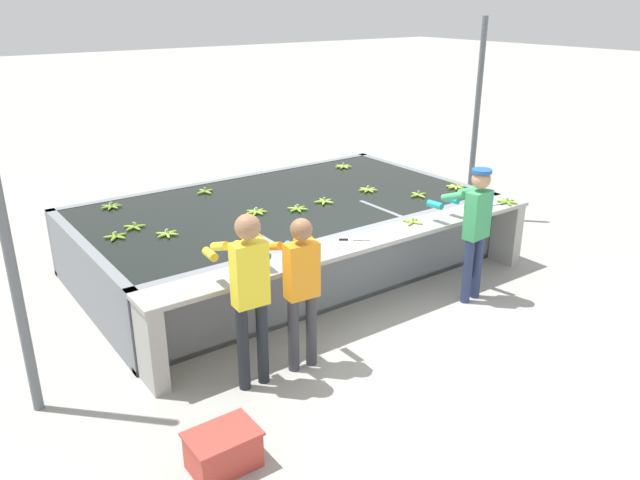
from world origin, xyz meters
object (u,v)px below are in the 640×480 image
object	(u,v)px
banana_bunch_floating_0	(134,227)
banana_bunch_floating_7	(167,234)
banana_bunch_floating_10	(256,212)
banana_bunch_floating_2	(343,166)
worker_0	(249,285)
knife_1	(350,240)
banana_bunch_floating_9	(111,206)
support_post_right	(476,123)
banana_bunch_ledge_0	(507,202)
banana_bunch_floating_3	(418,195)
banana_bunch_ledge_1	(413,222)
banana_bunch_floating_5	(324,201)
knife_0	(488,205)
support_post_left	(7,243)
worker_1	(300,281)
banana_bunch_floating_6	(455,187)
banana_bunch_floating_11	(298,209)
banana_bunch_floating_4	(368,190)
banana_bunch_floating_1	(116,236)
banana_bunch_floating_8	(205,191)
worker_2	(474,222)
crate	(223,450)

from	to	relation	value
banana_bunch_floating_0	banana_bunch_floating_7	bearing A→B (deg)	-63.43
banana_bunch_floating_10	banana_bunch_floating_2	bearing A→B (deg)	26.69
banana_bunch_floating_10	worker_0	bearing A→B (deg)	-121.99
banana_bunch_floating_2	knife_1	bearing A→B (deg)	-126.58
banana_bunch_floating_9	support_post_right	size ratio (longest dim) A/B	0.09
banana_bunch_floating_2	banana_bunch_ledge_0	world-z (taller)	banana_bunch_ledge_0
knife_1	banana_bunch_floating_3	bearing A→B (deg)	22.91
banana_bunch_floating_9	banana_bunch_ledge_1	world-z (taller)	banana_bunch_ledge_1
banana_bunch_floating_5	knife_0	distance (m)	2.14
banana_bunch_floating_0	support_post_left	bearing A→B (deg)	-134.47
worker_1	banana_bunch_floating_3	size ratio (longest dim) A/B	5.58
banana_bunch_floating_3	knife_1	size ratio (longest dim) A/B	0.92
banana_bunch_floating_6	banana_bunch_ledge_1	world-z (taller)	banana_bunch_ledge_1
banana_bunch_floating_3	banana_bunch_floating_11	distance (m)	1.74
banana_bunch_floating_4	banana_bunch_floating_7	world-z (taller)	same
banana_bunch_floating_4	support_post_right	bearing A→B (deg)	2.90
banana_bunch_floating_10	support_post_left	world-z (taller)	support_post_left
banana_bunch_ledge_0	banana_bunch_floating_1	bearing A→B (deg)	158.96
banana_bunch_floating_9	knife_0	size ratio (longest dim) A/B	0.81
banana_bunch_floating_8	support_post_left	world-z (taller)	support_post_left
banana_bunch_floating_3	banana_bunch_floating_10	bearing A→B (deg)	162.64
banana_bunch_ledge_1	knife_1	distance (m)	0.97
banana_bunch_floating_3	banana_bunch_floating_9	xyz separation A→B (m)	(-3.58, 1.97, -0.00)
worker_2	banana_bunch_floating_4	distance (m)	1.93
worker_0	crate	xyz separation A→B (m)	(-0.76, -0.87, -0.87)
worker_2	banana_bunch_floating_1	size ratio (longest dim) A/B	5.92
banana_bunch_floating_11	banana_bunch_ledge_1	world-z (taller)	banana_bunch_ledge_1
banana_bunch_floating_10	banana_bunch_floating_6	bearing A→B (deg)	-13.75
banana_bunch_floating_7	banana_bunch_ledge_1	size ratio (longest dim) A/B	1.04
banana_bunch_floating_0	support_post_left	size ratio (longest dim) A/B	0.09
worker_0	banana_bunch_ledge_0	xyz separation A→B (m)	(4.16, 0.43, -0.11)
worker_2	knife_0	distance (m)	0.95
knife_1	crate	distance (m)	2.90
banana_bunch_floating_4	knife_0	bearing A→B (deg)	-60.29
worker_2	banana_bunch_floating_11	bearing A→B (deg)	125.51
banana_bunch_floating_1	banana_bunch_floating_2	xyz separation A→B (m)	(4.02, 0.97, -0.00)
worker_0	banana_bunch_floating_1	bearing A→B (deg)	101.99
crate	banana_bunch_ledge_0	bearing A→B (deg)	14.73
banana_bunch_ledge_0	banana_bunch_ledge_1	bearing A→B (deg)	174.06
banana_bunch_floating_2	support_post_right	size ratio (longest dim) A/B	0.09
worker_2	banana_bunch_floating_5	world-z (taller)	worker_2
banana_bunch_floating_1	crate	size ratio (longest dim) A/B	0.50
banana_bunch_floating_0	banana_bunch_floating_1	xyz separation A→B (m)	(-0.28, -0.18, 0.00)
banana_bunch_floating_7	banana_bunch_floating_8	size ratio (longest dim) A/B	0.99
worker_0	banana_bunch_floating_9	world-z (taller)	worker_0
banana_bunch_floating_4	worker_1	bearing A→B (deg)	-141.78
banana_bunch_ledge_1	banana_bunch_floating_10	bearing A→B (deg)	132.76
worker_1	banana_bunch_floating_2	size ratio (longest dim) A/B	5.61
worker_0	banana_bunch_floating_7	size ratio (longest dim) A/B	6.13
banana_bunch_floating_7	banana_bunch_floating_11	size ratio (longest dim) A/B	1.00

